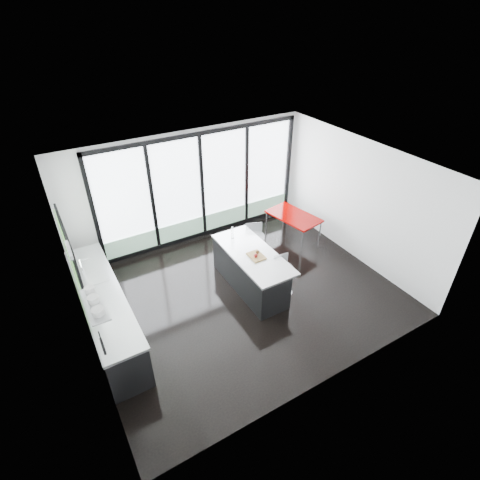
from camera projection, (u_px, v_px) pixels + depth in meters
floor at (243, 293)px, 7.88m from camera, size 6.00×5.00×0.00m
ceiling at (244, 169)px, 6.34m from camera, size 6.00×5.00×0.00m
wall_back at (201, 191)px, 9.07m from camera, size 6.00×0.09×2.80m
wall_front at (334, 321)px, 5.31m from camera, size 6.00×0.00×2.80m
wall_left at (75, 273)px, 5.96m from camera, size 0.26×5.00×2.80m
wall_right at (358, 201)px, 8.38m from camera, size 0.00×5.00×2.80m
counter_cabinets at (106, 312)px, 6.79m from camera, size 0.69×3.24×1.36m
island at (250, 270)px, 7.86m from camera, size 0.88×2.08×1.10m
bar_stool_near at (283, 280)px, 7.72m from camera, size 0.48×0.48×0.69m
bar_stool_far at (255, 250)px, 8.56m from camera, size 0.62×0.62×0.77m
red_table at (293, 227)px, 9.43m from camera, size 0.99×1.43×0.70m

